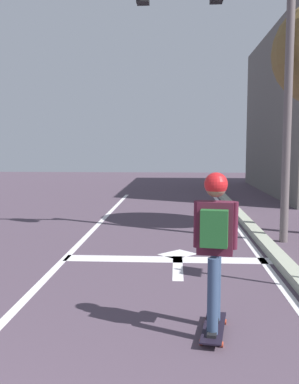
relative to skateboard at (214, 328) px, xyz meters
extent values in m
cube|color=silver|center=(-2.26, 2.52, -0.06)|extent=(0.12, 20.00, 0.01)
cube|color=silver|center=(1.06, 2.52, -0.06)|extent=(0.12, 20.00, 0.01)
cube|color=silver|center=(-0.53, 2.91, -0.06)|extent=(3.46, 0.40, 0.01)
cube|color=silver|center=(-0.35, 2.43, -0.06)|extent=(0.16, 1.40, 0.01)
cube|color=silver|center=(-0.35, 3.28, -0.06)|extent=(0.71, 0.71, 0.01)
cube|color=#9CA28E|center=(1.31, 2.52, 0.00)|extent=(0.24, 24.00, 0.14)
cube|color=black|center=(0.00, 0.00, 0.01)|extent=(0.34, 0.84, 0.02)
cube|color=#B2B2B7|center=(0.05, 0.27, -0.01)|extent=(0.17, 0.08, 0.01)
cylinder|color=#CF432A|center=(-0.05, 0.29, -0.04)|extent=(0.04, 0.06, 0.05)
cylinder|color=#CF432A|center=(0.14, 0.26, -0.04)|extent=(0.04, 0.06, 0.05)
cube|color=#B2B2B7|center=(-0.05, -0.27, -0.01)|extent=(0.17, 0.08, 0.01)
cylinder|color=#CF432A|center=(-0.14, -0.26, -0.04)|extent=(0.04, 0.06, 0.05)
cylinder|color=#CF432A|center=(0.05, -0.29, -0.04)|extent=(0.04, 0.06, 0.05)
cylinder|color=navy|center=(0.03, 0.17, 0.39)|extent=(0.11, 0.11, 0.75)
cube|color=black|center=(0.03, 0.17, 0.03)|extent=(0.13, 0.25, 0.03)
cylinder|color=navy|center=(-0.03, -0.17, 0.39)|extent=(0.11, 0.11, 0.75)
cube|color=black|center=(-0.03, -0.17, 0.03)|extent=(0.13, 0.25, 0.03)
cube|color=#511B2D|center=(0.00, 0.00, 1.03)|extent=(0.38, 0.23, 0.53)
cylinder|color=#511B2D|center=(-0.18, 0.06, 1.05)|extent=(0.07, 0.12, 0.48)
cylinder|color=#511B2D|center=(0.19, 0.00, 1.05)|extent=(0.07, 0.11, 0.48)
sphere|color=#8D6651|center=(0.00, 0.00, 1.44)|extent=(0.21, 0.21, 0.21)
sphere|color=red|center=(0.00, 0.00, 1.46)|extent=(0.23, 0.23, 0.23)
cube|color=#205B29|center=(-0.02, -0.14, 1.05)|extent=(0.28, 0.18, 0.36)
cylinder|color=#5D5454|center=(1.75, 4.41, 2.76)|extent=(0.16, 0.16, 5.65)
camera|label=1|loc=(-0.40, -4.35, 1.85)|focal=41.42mm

